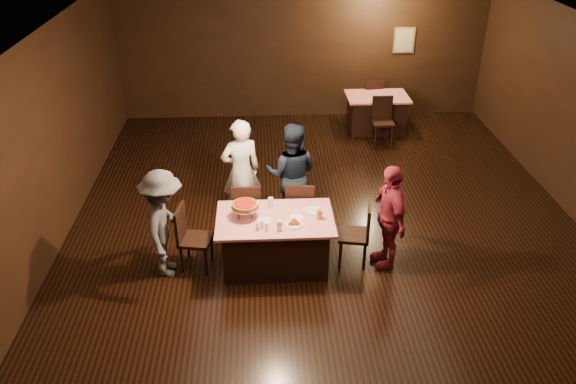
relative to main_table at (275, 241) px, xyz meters
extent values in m
plane|color=black|center=(0.82, 0.67, -0.39)|extent=(10.00, 10.00, 0.00)
cube|color=silver|center=(0.82, 0.67, 2.62)|extent=(8.00, 10.00, 0.04)
cube|color=black|center=(0.82, 5.67, 1.11)|extent=(8.00, 0.04, 3.00)
cube|color=black|center=(-3.18, 0.67, 1.11)|extent=(0.04, 10.00, 3.00)
cube|color=tan|center=(3.02, 5.64, 1.31)|extent=(0.46, 0.03, 0.56)
cube|color=beige|center=(3.02, 5.62, 1.31)|extent=(0.38, 0.01, 0.48)
cube|color=#B60C1D|center=(0.00, 0.00, 0.00)|extent=(1.60, 1.00, 0.77)
cube|color=red|center=(2.33, 4.74, 0.00)|extent=(1.30, 0.90, 0.77)
cube|color=black|center=(-0.40, 0.75, 0.09)|extent=(0.43, 0.43, 0.95)
cube|color=black|center=(0.40, 0.75, 0.09)|extent=(0.46, 0.46, 0.95)
cube|color=black|center=(-1.10, 0.00, 0.09)|extent=(0.48, 0.48, 0.95)
cube|color=black|center=(1.10, 0.00, 0.09)|extent=(0.49, 0.49, 0.95)
cube|color=black|center=(2.33, 4.04, 0.09)|extent=(0.42, 0.42, 0.95)
cube|color=black|center=(2.33, 5.34, 0.09)|extent=(0.46, 0.46, 0.95)
imported|color=white|center=(-0.48, 1.26, 0.46)|extent=(0.71, 0.57, 1.70)
imported|color=black|center=(0.29, 1.15, 0.45)|extent=(0.90, 0.75, 1.66)
imported|color=#4F4E52|center=(-1.48, -0.09, 0.40)|extent=(0.60, 1.02, 1.56)
imported|color=#9B263D|center=(1.56, -0.05, 0.39)|extent=(0.52, 0.96, 1.54)
cylinder|color=black|center=(-0.40, 0.15, 0.46)|extent=(0.01, 0.01, 0.15)
cylinder|color=black|center=(-0.49, 0.00, 0.46)|extent=(0.01, 0.01, 0.15)
cylinder|color=black|center=(-0.31, 0.00, 0.46)|extent=(0.01, 0.01, 0.15)
cylinder|color=silver|center=(-0.40, 0.05, 0.54)|extent=(0.38, 0.38, 0.01)
cylinder|color=#B27233|center=(-0.40, 0.05, 0.57)|extent=(0.35, 0.35, 0.05)
cylinder|color=#A5140C|center=(-0.40, 0.05, 0.60)|extent=(0.30, 0.30, 0.01)
cylinder|color=white|center=(0.25, -0.18, 0.39)|extent=(0.25, 0.25, 0.01)
cylinder|color=#B27233|center=(0.25, -0.18, 0.42)|extent=(0.18, 0.18, 0.04)
cylinder|color=#A5140C|center=(0.25, -0.18, 0.44)|extent=(0.14, 0.14, 0.01)
cylinder|color=white|center=(0.55, 0.15, 0.39)|extent=(0.25, 0.25, 0.01)
cylinder|color=silver|center=(0.05, -0.30, 0.46)|extent=(0.08, 0.08, 0.14)
cylinder|color=#BF7F26|center=(0.60, -0.05, 0.46)|extent=(0.08, 0.08, 0.14)
cylinder|color=silver|center=(-0.05, 0.30, 0.46)|extent=(0.08, 0.08, 0.14)
cylinder|color=silver|center=(-0.18, -0.25, 0.43)|extent=(0.04, 0.04, 0.08)
cylinder|color=silver|center=(-0.18, -0.25, 0.47)|extent=(0.05, 0.05, 0.02)
cylinder|color=silver|center=(-0.12, -0.30, 0.43)|extent=(0.04, 0.04, 0.08)
cylinder|color=silver|center=(-0.12, -0.30, 0.47)|extent=(0.05, 0.05, 0.02)
cylinder|color=silver|center=(-0.24, -0.30, 0.43)|extent=(0.04, 0.04, 0.08)
cylinder|color=silver|center=(-0.24, -0.30, 0.47)|extent=(0.05, 0.05, 0.02)
cube|color=white|center=(0.30, 0.00, 0.39)|extent=(0.19, 0.19, 0.01)
cube|color=white|center=(-0.15, -0.05, 0.39)|extent=(0.21, 0.21, 0.01)
camera|label=1|loc=(-0.17, -6.46, 4.45)|focal=35.00mm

